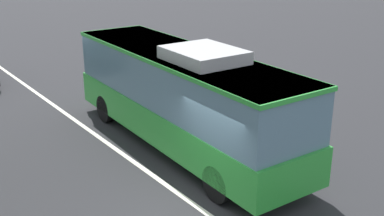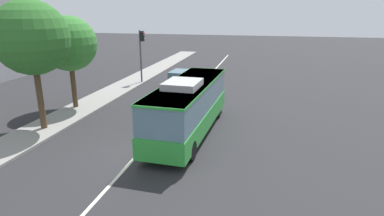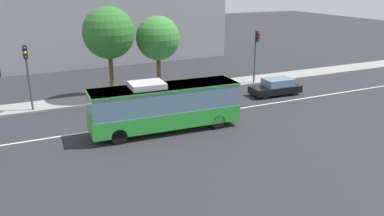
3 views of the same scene
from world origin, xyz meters
TOP-DOWN VIEW (x-y plane):
  - ground_plane at (0.00, 0.00)m, footprint 160.00×160.00m
  - lane_centre_line at (0.00, 0.00)m, footprint 76.00×0.16m
  - transit_bus at (3.14, -1.86)m, footprint 10.10×2.93m

SIDE VIEW (x-z plane):
  - ground_plane at x=0.00m, z-range 0.00..0.00m
  - lane_centre_line at x=0.00m, z-range 0.00..0.01m
  - transit_bus at x=3.14m, z-range 0.08..3.54m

